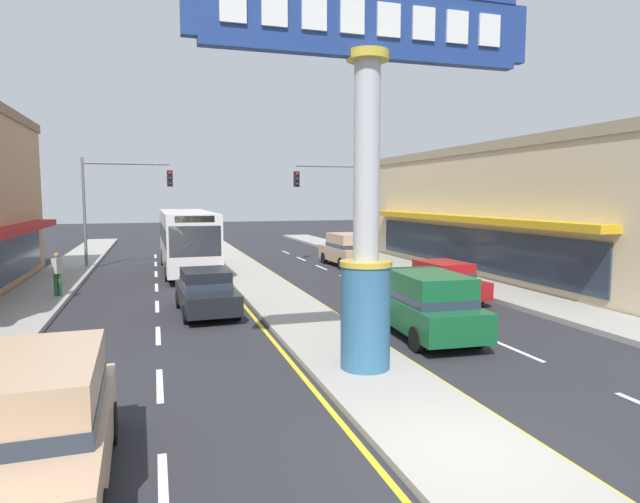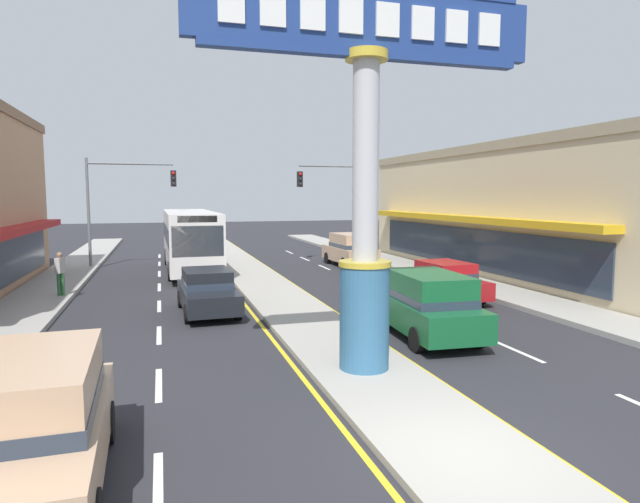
{
  "view_description": "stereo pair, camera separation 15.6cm",
  "coord_description": "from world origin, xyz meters",
  "px_view_note": "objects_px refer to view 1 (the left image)",
  "views": [
    {
      "loc": [
        -4.56,
        -7.11,
        4.09
      ],
      "look_at": [
        -0.31,
        6.76,
        2.6
      ],
      "focal_mm": 30.39,
      "sensor_mm": 36.0,
      "label": 1
    },
    {
      "loc": [
        -4.42,
        -7.16,
        4.09
      ],
      "look_at": [
        -0.31,
        6.76,
        2.6
      ],
      "focal_mm": 30.39,
      "sensor_mm": 36.0,
      "label": 2
    }
  ],
  "objects_px": {
    "suv_kerb_right": "(347,249)",
    "pedestrian_far_side": "(57,271)",
    "storefront_right": "(530,211)",
    "traffic_light_left_side": "(117,193)",
    "suv_far_left_oncoming": "(426,304)",
    "district_sign": "(367,165)",
    "bus_near_left_lane": "(186,237)",
    "sedan_near_right_lane": "(441,280)",
    "suv_mid_left_lane": "(34,426)",
    "sedan_far_right_lane": "(206,291)",
    "traffic_light_right_side": "(341,193)"
  },
  "relations": [
    {
      "from": "suv_kerb_right",
      "to": "traffic_light_left_side",
      "type": "bearing_deg",
      "value": 167.78
    },
    {
      "from": "district_sign",
      "to": "sedan_far_right_lane",
      "type": "height_order",
      "value": "district_sign"
    },
    {
      "from": "traffic_light_right_side",
      "to": "pedestrian_far_side",
      "type": "height_order",
      "value": "traffic_light_right_side"
    },
    {
      "from": "suv_mid_left_lane",
      "to": "storefront_right",
      "type": "bearing_deg",
      "value": 38.13
    },
    {
      "from": "storefront_right",
      "to": "suv_kerb_right",
      "type": "distance_m",
      "value": 10.23
    },
    {
      "from": "pedestrian_far_side",
      "to": "sedan_near_right_lane",
      "type": "bearing_deg",
      "value": -16.51
    },
    {
      "from": "traffic_light_left_side",
      "to": "bus_near_left_lane",
      "type": "xyz_separation_m",
      "value": [
        3.59,
        -2.18,
        -2.38
      ]
    },
    {
      "from": "storefront_right",
      "to": "bus_near_left_lane",
      "type": "distance_m",
      "value": 18.45
    },
    {
      "from": "traffic_light_left_side",
      "to": "sedan_near_right_lane",
      "type": "relative_size",
      "value": 1.41
    },
    {
      "from": "district_sign",
      "to": "suv_kerb_right",
      "type": "bearing_deg",
      "value": 71.37
    },
    {
      "from": "storefront_right",
      "to": "suv_far_left_oncoming",
      "type": "distance_m",
      "value": 15.55
    },
    {
      "from": "pedestrian_far_side",
      "to": "sedan_far_right_lane",
      "type": "bearing_deg",
      "value": -37.37
    },
    {
      "from": "traffic_light_left_side",
      "to": "traffic_light_right_side",
      "type": "distance_m",
      "value": 13.01
    },
    {
      "from": "sedan_far_right_lane",
      "to": "suv_kerb_right",
      "type": "height_order",
      "value": "suv_kerb_right"
    },
    {
      "from": "district_sign",
      "to": "bus_near_left_lane",
      "type": "relative_size",
      "value": 0.76
    },
    {
      "from": "pedestrian_far_side",
      "to": "traffic_light_left_side",
      "type": "bearing_deg",
      "value": 79.35
    },
    {
      "from": "suv_mid_left_lane",
      "to": "pedestrian_far_side",
      "type": "bearing_deg",
      "value": 97.71
    },
    {
      "from": "district_sign",
      "to": "traffic_light_left_side",
      "type": "xyz_separation_m",
      "value": [
        -6.49,
        21.17,
        -0.52
      ]
    },
    {
      "from": "bus_near_left_lane",
      "to": "suv_mid_left_lane",
      "type": "relative_size",
      "value": 2.42
    },
    {
      "from": "sedan_far_right_lane",
      "to": "pedestrian_far_side",
      "type": "distance_m",
      "value": 6.75
    },
    {
      "from": "suv_far_left_oncoming",
      "to": "sedan_far_right_lane",
      "type": "bearing_deg",
      "value": 138.48
    },
    {
      "from": "sedan_near_right_lane",
      "to": "sedan_far_right_lane",
      "type": "height_order",
      "value": "same"
    },
    {
      "from": "sedan_far_right_lane",
      "to": "suv_mid_left_lane",
      "type": "height_order",
      "value": "suv_mid_left_lane"
    },
    {
      "from": "storefront_right",
      "to": "suv_far_left_oncoming",
      "type": "height_order",
      "value": "storefront_right"
    },
    {
      "from": "traffic_light_left_side",
      "to": "sedan_far_right_lane",
      "type": "relative_size",
      "value": 1.42
    },
    {
      "from": "sedan_near_right_lane",
      "to": "sedan_far_right_lane",
      "type": "relative_size",
      "value": 1.0
    },
    {
      "from": "pedestrian_far_side",
      "to": "suv_mid_left_lane",
      "type": "bearing_deg",
      "value": -82.29
    },
    {
      "from": "district_sign",
      "to": "suv_mid_left_lane",
      "type": "bearing_deg",
      "value": -151.02
    },
    {
      "from": "suv_far_left_oncoming",
      "to": "pedestrian_far_side",
      "type": "xyz_separation_m",
      "value": [
        -11.17,
        9.24,
        0.17
      ]
    },
    {
      "from": "suv_mid_left_lane",
      "to": "pedestrian_far_side",
      "type": "distance_m",
      "value": 15.33
    },
    {
      "from": "suv_kerb_right",
      "to": "pedestrian_far_side",
      "type": "distance_m",
      "value": 15.94
    },
    {
      "from": "traffic_light_left_side",
      "to": "pedestrian_far_side",
      "type": "bearing_deg",
      "value": -100.65
    },
    {
      "from": "suv_mid_left_lane",
      "to": "bus_near_left_lane",
      "type": "bearing_deg",
      "value": 81.62
    },
    {
      "from": "sedan_near_right_lane",
      "to": "storefront_right",
      "type": "bearing_deg",
      "value": 32.82
    },
    {
      "from": "suv_far_left_oncoming",
      "to": "suv_kerb_right",
      "type": "distance_m",
      "value": 16.24
    },
    {
      "from": "storefront_right",
      "to": "bus_near_left_lane",
      "type": "height_order",
      "value": "storefront_right"
    },
    {
      "from": "district_sign",
      "to": "suv_mid_left_lane",
      "type": "relative_size",
      "value": 1.84
    },
    {
      "from": "traffic_light_left_side",
      "to": "suv_far_left_oncoming",
      "type": "height_order",
      "value": "traffic_light_left_side"
    },
    {
      "from": "sedan_near_right_lane",
      "to": "traffic_light_left_side",
      "type": "bearing_deg",
      "value": 132.82
    },
    {
      "from": "district_sign",
      "to": "suv_far_left_oncoming",
      "type": "distance_m",
      "value": 5.39
    },
    {
      "from": "suv_kerb_right",
      "to": "pedestrian_far_side",
      "type": "bearing_deg",
      "value": -155.26
    },
    {
      "from": "sedan_near_right_lane",
      "to": "suv_mid_left_lane",
      "type": "xyz_separation_m",
      "value": [
        -12.42,
        -10.9,
        0.2
      ]
    },
    {
      "from": "bus_near_left_lane",
      "to": "suv_kerb_right",
      "type": "distance_m",
      "value": 9.18
    },
    {
      "from": "district_sign",
      "to": "bus_near_left_lane",
      "type": "bearing_deg",
      "value": 98.71
    },
    {
      "from": "district_sign",
      "to": "suv_far_left_oncoming",
      "type": "bearing_deg",
      "value": 40.87
    },
    {
      "from": "sedan_near_right_lane",
      "to": "suv_far_left_oncoming",
      "type": "height_order",
      "value": "suv_far_left_oncoming"
    },
    {
      "from": "sedan_near_right_lane",
      "to": "suv_far_left_oncoming",
      "type": "relative_size",
      "value": 0.93
    },
    {
      "from": "traffic_light_left_side",
      "to": "suv_mid_left_lane",
      "type": "relative_size",
      "value": 1.33
    },
    {
      "from": "storefront_right",
      "to": "district_sign",
      "type": "bearing_deg",
      "value": -138.5
    },
    {
      "from": "sedan_near_right_lane",
      "to": "suv_kerb_right",
      "type": "xyz_separation_m",
      "value": [
        -0.0,
        10.96,
        0.2
      ]
    }
  ]
}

